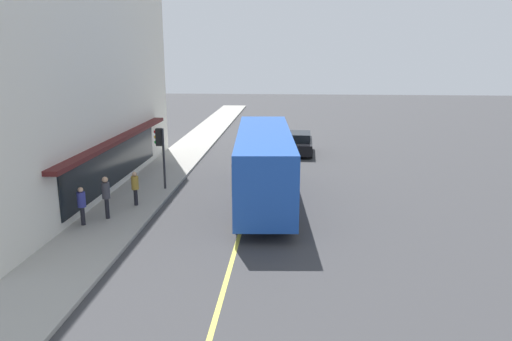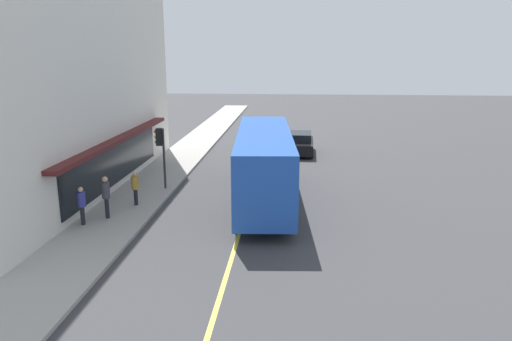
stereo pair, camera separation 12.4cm
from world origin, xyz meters
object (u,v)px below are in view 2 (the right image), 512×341
at_px(pedestrian_mid_block, 135,185).
at_px(bus, 264,163).
at_px(pedestrian_waiting, 106,193).
at_px(traffic_light, 160,144).
at_px(car_black, 300,144).
at_px(pedestrian_near_storefront, 81,202).

bearing_deg(pedestrian_mid_block, bus, -76.87).
bearing_deg(pedestrian_waiting, bus, -63.67).
distance_m(traffic_light, pedestrian_waiting, 5.10).
distance_m(car_black, pedestrian_near_storefront, 18.36).
bearing_deg(pedestrian_waiting, pedestrian_mid_block, -19.15).
bearing_deg(bus, traffic_light, 74.30).
bearing_deg(pedestrian_near_storefront, bus, -60.46).
relative_size(pedestrian_waiting, pedestrian_mid_block, 1.15).
bearing_deg(pedestrian_mid_block, car_black, -30.94).
height_order(traffic_light, pedestrian_waiting, traffic_light).
relative_size(bus, pedestrian_mid_block, 6.96).
height_order(pedestrian_mid_block, pedestrian_near_storefront, pedestrian_near_storefront).
bearing_deg(car_black, pedestrian_waiting, 150.41).
distance_m(pedestrian_waiting, pedestrian_near_storefront, 1.14).
bearing_deg(car_black, pedestrian_mid_block, 149.06).
distance_m(bus, traffic_light, 5.72).
bearing_deg(bus, pedestrian_near_storefront, 119.54).
bearing_deg(traffic_light, pedestrian_near_storefront, 162.18).
relative_size(traffic_light, car_black, 0.73).
bearing_deg(pedestrian_near_storefront, pedestrian_waiting, -39.01).
distance_m(traffic_light, pedestrian_mid_block, 3.29).
bearing_deg(pedestrian_mid_block, traffic_light, -9.03).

